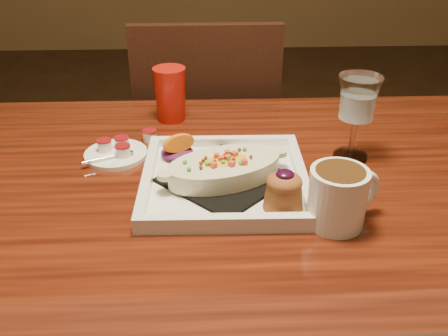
{
  "coord_description": "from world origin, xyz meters",
  "views": [
    {
      "loc": [
        -0.01,
        -0.76,
        1.24
      ],
      "look_at": [
        0.03,
        0.05,
        0.77
      ],
      "focal_mm": 40.0,
      "sensor_mm": 36.0,
      "label": 1
    }
  ],
  "objects_px": {
    "chair_far": "(208,150)",
    "plate": "(229,175)",
    "saucer": "(115,152)",
    "table": "(211,235)",
    "red_tumbler": "(170,94)",
    "coffee_mug": "(339,195)",
    "goblet": "(358,103)"
  },
  "relations": [
    {
      "from": "chair_far",
      "to": "red_tumbler",
      "type": "distance_m",
      "value": 0.44
    },
    {
      "from": "plate",
      "to": "coffee_mug",
      "type": "bearing_deg",
      "value": -33.0
    },
    {
      "from": "goblet",
      "to": "plate",
      "type": "bearing_deg",
      "value": -157.47
    },
    {
      "from": "table",
      "to": "goblet",
      "type": "height_order",
      "value": "goblet"
    },
    {
      "from": "coffee_mug",
      "to": "table",
      "type": "bearing_deg",
      "value": 129.95
    },
    {
      "from": "coffee_mug",
      "to": "saucer",
      "type": "xyz_separation_m",
      "value": [
        -0.4,
        0.25,
        -0.04
      ]
    },
    {
      "from": "chair_far",
      "to": "plate",
      "type": "relative_size",
      "value": 3.04
    },
    {
      "from": "table",
      "to": "saucer",
      "type": "bearing_deg",
      "value": 142.53
    },
    {
      "from": "table",
      "to": "saucer",
      "type": "distance_m",
      "value": 0.26
    },
    {
      "from": "coffee_mug",
      "to": "goblet",
      "type": "height_order",
      "value": "goblet"
    },
    {
      "from": "table",
      "to": "chair_far",
      "type": "xyz_separation_m",
      "value": [
        -0.0,
        0.63,
        -0.15
      ]
    },
    {
      "from": "plate",
      "to": "chair_far",
      "type": "bearing_deg",
      "value": 94.42
    },
    {
      "from": "chair_far",
      "to": "saucer",
      "type": "bearing_deg",
      "value": 68.39
    },
    {
      "from": "goblet",
      "to": "red_tumbler",
      "type": "relative_size",
      "value": 1.38
    },
    {
      "from": "table",
      "to": "red_tumbler",
      "type": "height_order",
      "value": "red_tumbler"
    },
    {
      "from": "plate",
      "to": "saucer",
      "type": "distance_m",
      "value": 0.26
    },
    {
      "from": "table",
      "to": "coffee_mug",
      "type": "xyz_separation_m",
      "value": [
        0.21,
        -0.1,
        0.15
      ]
    },
    {
      "from": "chair_far",
      "to": "saucer",
      "type": "relative_size",
      "value": 7.25
    },
    {
      "from": "chair_far",
      "to": "plate",
      "type": "xyz_separation_m",
      "value": [
        0.04,
        -0.61,
        0.27
      ]
    },
    {
      "from": "saucer",
      "to": "red_tumbler",
      "type": "xyz_separation_m",
      "value": [
        0.11,
        0.18,
        0.05
      ]
    },
    {
      "from": "plate",
      "to": "red_tumbler",
      "type": "relative_size",
      "value": 2.43
    },
    {
      "from": "red_tumbler",
      "to": "table",
      "type": "bearing_deg",
      "value": -75.39
    },
    {
      "from": "plate",
      "to": "goblet",
      "type": "relative_size",
      "value": 1.77
    },
    {
      "from": "coffee_mug",
      "to": "saucer",
      "type": "bearing_deg",
      "value": 123.93
    },
    {
      "from": "table",
      "to": "red_tumbler",
      "type": "xyz_separation_m",
      "value": [
        -0.09,
        0.33,
        0.16
      ]
    },
    {
      "from": "chair_far",
      "to": "goblet",
      "type": "distance_m",
      "value": 0.69
    },
    {
      "from": "table",
      "to": "saucer",
      "type": "xyz_separation_m",
      "value": [
        -0.19,
        0.15,
        0.11
      ]
    },
    {
      "from": "chair_far",
      "to": "saucer",
      "type": "distance_m",
      "value": 0.58
    },
    {
      "from": "chair_far",
      "to": "plate",
      "type": "bearing_deg",
      "value": 93.29
    },
    {
      "from": "plate",
      "to": "saucer",
      "type": "xyz_separation_m",
      "value": [
        -0.23,
        0.13,
        -0.02
      ]
    },
    {
      "from": "table",
      "to": "red_tumbler",
      "type": "bearing_deg",
      "value": 104.61
    },
    {
      "from": "plate",
      "to": "goblet",
      "type": "bearing_deg",
      "value": 23.66
    }
  ]
}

